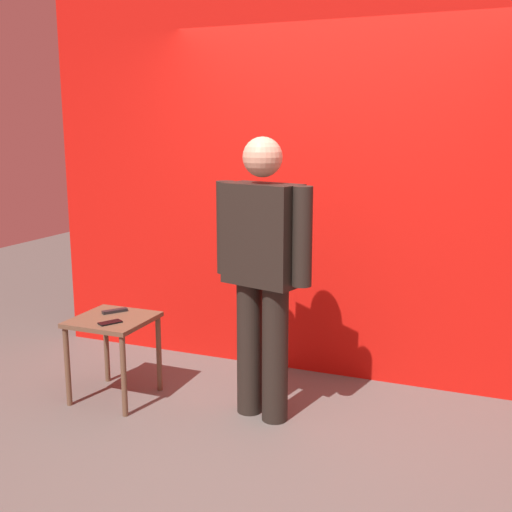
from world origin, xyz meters
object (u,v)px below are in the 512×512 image
object	(u,v)px
side_table	(113,331)
tv_remote	(115,311)
cell_phone	(110,323)
standing_person	(262,265)

from	to	relation	value
side_table	tv_remote	size ratio (longest dim) A/B	3.31
cell_phone	tv_remote	world-z (taller)	tv_remote
cell_phone	standing_person	bearing A→B (deg)	43.88
side_table	cell_phone	distance (m)	0.16
cell_phone	tv_remote	bearing A→B (deg)	147.81
standing_person	tv_remote	size ratio (longest dim) A/B	10.24
standing_person	tv_remote	bearing A→B (deg)	-179.30
standing_person	side_table	world-z (taller)	standing_person
standing_person	side_table	size ratio (longest dim) A/B	3.09
side_table	cell_phone	world-z (taller)	cell_phone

